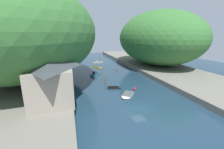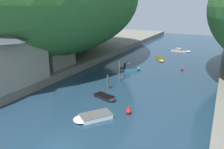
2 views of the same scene
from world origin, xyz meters
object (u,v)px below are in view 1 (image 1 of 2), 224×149
boat_far_right_bank (115,88)px  boat_moored_right (96,74)px  channel_buoy_far (117,70)px  waterfront_building (52,76)px  person_by_boathouse (65,88)px  boat_yellow_tender (127,95)px  channel_buoy_near (135,89)px  boathouse_shed (56,74)px  person_on_quay (66,88)px  boat_small_dinghy (98,62)px  boat_red_skiff (98,67)px

boat_far_right_bank → boat_moored_right: (-2.55, 15.04, 0.24)m
boat_moored_right → channel_buoy_far: 11.01m
waterfront_building → person_by_boathouse: bearing=56.7°
boat_yellow_tender → channel_buoy_near: (3.45, 3.23, 0.14)m
boat_far_right_bank → boat_yellow_tender: bearing=27.2°
channel_buoy_near → channel_buoy_far: bearing=83.8°
boat_yellow_tender → boat_far_right_bank: size_ratio=1.27×
boat_moored_right → boathouse_shed: bearing=-96.6°
channel_buoy_near → person_on_quay: size_ratio=0.63×
person_on_quay → boat_small_dinghy: bearing=-9.2°
boat_yellow_tender → person_on_quay: person_on_quay is taller
boat_small_dinghy → channel_buoy_near: channel_buoy_near is taller
boathouse_shed → boat_far_right_bank: bearing=-23.3°
channel_buoy_far → person_on_quay: 30.25m
boat_far_right_bank → boathouse_shed: bearing=-98.0°
boat_small_dinghy → waterfront_building: bearing=-21.4°
boat_small_dinghy → boat_moored_right: 25.96m
channel_buoy_far → person_by_boathouse: bearing=-131.7°
boat_far_right_bank → boat_moored_right: boat_moored_right is taller
boathouse_shed → person_by_boathouse: (2.58, -8.98, -1.07)m
channel_buoy_far → boat_moored_right: bearing=-152.3°
boat_yellow_tender → person_by_boathouse: 14.73m
boat_red_skiff → person_by_boathouse: size_ratio=3.30×
boat_far_right_bank → channel_buoy_far: 21.41m
boat_moored_right → person_by_boathouse: bearing=-70.3°
boathouse_shed → person_on_quay: boathouse_shed is taller
waterfront_building → boat_red_skiff: size_ratio=2.51×
waterfront_building → person_by_boathouse: (2.24, 3.41, -3.99)m
person_on_quay → boat_moored_right: bearing=-18.5°
waterfront_building → boathouse_shed: 12.73m
boathouse_shed → boat_moored_right: boathouse_shed is taller
boat_moored_right → boat_far_right_bank: bearing=-30.1°
boat_far_right_bank → boat_red_skiff: bearing=-165.8°
channel_buoy_near → person_by_boathouse: bearing=178.4°
boat_yellow_tender → channel_buoy_far: (5.93, 26.20, 0.06)m
boat_red_skiff → person_on_quay: 32.62m
boat_far_right_bank → boat_red_skiff: size_ratio=0.70×
boat_yellow_tender → boat_moored_right: 21.42m
boat_moored_right → person_on_quay: size_ratio=2.60×
waterfront_building → channel_buoy_near: size_ratio=13.21×
channel_buoy_far → boat_red_skiff: bearing=133.5°
boat_far_right_bank → channel_buoy_near: (4.72, -2.80, 0.17)m
channel_buoy_near → boat_moored_right: bearing=112.2°
boathouse_shed → person_by_boathouse: 9.40m
boathouse_shed → boat_moored_right: (12.86, 8.39, -2.97)m
boat_far_right_bank → boat_red_skiff: boat_red_skiff is taller
boat_far_right_bank → person_by_boathouse: 13.21m
boathouse_shed → boat_far_right_bank: (15.41, -6.65, -3.21)m
waterfront_building → boathouse_shed: size_ratio=1.89×
boat_yellow_tender → boathouse_shed: bearing=-0.1°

